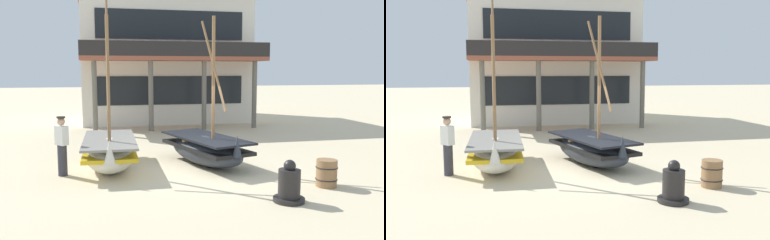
% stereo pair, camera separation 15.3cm
% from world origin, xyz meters
% --- Properties ---
extents(ground_plane, '(120.00, 120.00, 0.00)m').
position_xyz_m(ground_plane, '(0.00, 0.00, 0.00)').
color(ground_plane, beige).
extents(fishing_boat_near_left, '(2.38, 3.81, 4.56)m').
position_xyz_m(fishing_boat_near_left, '(0.41, 0.83, 0.50)').
color(fishing_boat_near_left, '#2D333D').
rests_on(fishing_boat_near_left, ground).
extents(fishing_boat_centre_large, '(1.61, 3.84, 5.13)m').
position_xyz_m(fishing_boat_centre_large, '(-2.57, 0.98, 0.52)').
color(fishing_boat_centre_large, silver).
rests_on(fishing_boat_centre_large, ground).
extents(fisherman_by_hull, '(0.40, 0.42, 1.68)m').
position_xyz_m(fisherman_by_hull, '(-3.89, 0.31, 0.83)').
color(fisherman_by_hull, '#33333D').
rests_on(fisherman_by_hull, ground).
extents(capstan_winch, '(0.71, 0.71, 0.97)m').
position_xyz_m(capstan_winch, '(1.32, -3.23, 0.38)').
color(capstan_winch, black).
rests_on(capstan_winch, ground).
extents(wooden_barrel, '(0.56, 0.56, 0.70)m').
position_xyz_m(wooden_barrel, '(2.80, -2.29, 0.35)').
color(wooden_barrel, olive).
rests_on(wooden_barrel, ground).
extents(harbor_building_main, '(9.61, 9.23, 7.12)m').
position_xyz_m(harbor_building_main, '(0.91, 13.52, 3.57)').
color(harbor_building_main, silver).
rests_on(harbor_building_main, ground).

